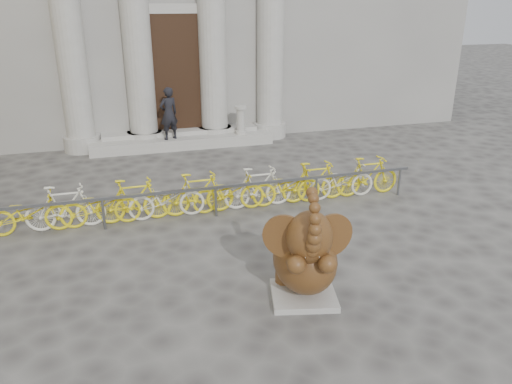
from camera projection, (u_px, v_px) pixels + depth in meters
name	position (u px, v px, depth m)	size (l,w,h in m)	color
ground	(266.00, 294.00, 8.39)	(80.00, 80.00, 0.00)	#474442
entrance_steps	(182.00, 141.00, 16.74)	(6.00, 1.20, 0.36)	#A8A59E
elephant_statue	(305.00, 258.00, 7.98)	(1.37, 1.65, 2.10)	#A8A59E
bike_rack	(213.00, 192.00, 11.44)	(9.78, 0.53, 1.00)	slate
pedestrian	(169.00, 114.00, 15.97)	(0.61, 0.40, 1.68)	black
balustrade_post	(241.00, 121.00, 16.76)	(0.39, 0.39, 0.95)	#A8A59E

